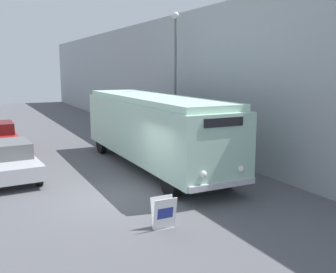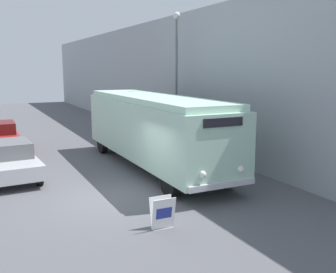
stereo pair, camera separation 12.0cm
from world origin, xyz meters
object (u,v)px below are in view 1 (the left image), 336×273
at_px(vintage_bus, 153,127).
at_px(sign_board, 164,213).
at_px(streetlamp, 175,64).
at_px(parked_car_near, 10,160).

bearing_deg(vintage_bus, sign_board, -111.96).
distance_m(vintage_bus, streetlamp, 4.86).
relative_size(sign_board, parked_car_near, 0.19).
height_order(vintage_bus, streetlamp, streetlamp).
distance_m(sign_board, streetlamp, 11.36).
height_order(sign_board, streetlamp, streetlamp).
relative_size(vintage_bus, sign_board, 12.17).
relative_size(vintage_bus, parked_car_near, 2.37).
bearing_deg(streetlamp, vintage_bus, -131.57).
distance_m(vintage_bus, parked_car_near, 5.97).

